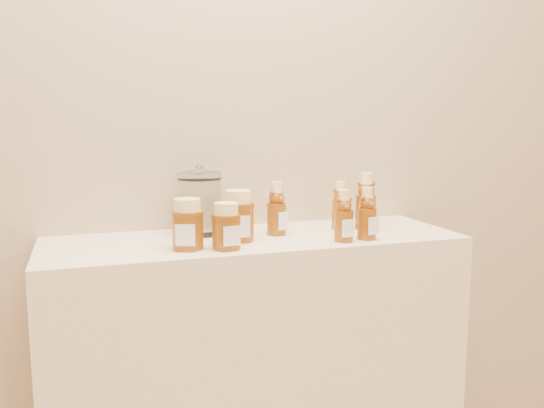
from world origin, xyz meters
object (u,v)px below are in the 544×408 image
object	(u,v)px
bear_bottle_back_left	(277,205)
honey_jar_left	(188,224)
display_table	(256,383)
bear_bottle_front_left	(344,212)
glass_canister	(200,201)

from	to	relation	value
bear_bottle_back_left	honey_jar_left	size ratio (longest dim) A/B	1.32
display_table	bear_bottle_back_left	xyz separation A→B (m)	(0.07, 0.02, 0.54)
bear_bottle_front_left	glass_canister	distance (m)	0.43
bear_bottle_front_left	honey_jar_left	size ratio (longest dim) A/B	1.23
bear_bottle_back_left	glass_canister	bearing A→B (deg)	135.00
glass_canister	bear_bottle_back_left	bearing A→B (deg)	-20.13
bear_bottle_back_left	honey_jar_left	distance (m)	0.30
bear_bottle_front_left	display_table	bearing A→B (deg)	147.72
display_table	bear_bottle_front_left	bearing A→B (deg)	-30.92
honey_jar_left	glass_canister	distance (m)	0.20
bear_bottle_front_left	glass_canister	xyz separation A→B (m)	(-0.36, 0.23, 0.02)
bear_bottle_back_left	bear_bottle_front_left	world-z (taller)	bear_bottle_back_left
honey_jar_left	bear_bottle_front_left	bearing A→B (deg)	13.84
bear_bottle_back_left	bear_bottle_front_left	bearing A→B (deg)	-69.83
bear_bottle_front_left	honey_jar_left	bearing A→B (deg)	173.03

